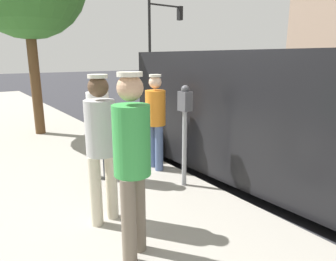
% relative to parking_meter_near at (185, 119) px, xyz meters
% --- Properties ---
extents(ground_plane, '(80.00, 80.00, 0.00)m').
position_rel_parking_meter_near_xyz_m(ground_plane, '(-1.35, 0.18, -1.18)').
color(ground_plane, '#2D2D33').
extents(sidewalk_slab, '(5.00, 32.00, 0.15)m').
position_rel_parking_meter_near_xyz_m(sidewalk_slab, '(2.15, 0.18, -1.11)').
color(sidewalk_slab, '#9E998E').
rests_on(sidewalk_slab, ground).
extents(parking_meter_near, '(0.14, 0.18, 1.52)m').
position_rel_parking_meter_near_xyz_m(parking_meter_near, '(0.00, 0.00, 0.00)').
color(parking_meter_near, gray).
rests_on(parking_meter_near, sidewalk_slab).
extents(pedestrian_in_green, '(0.34, 0.34, 1.78)m').
position_rel_parking_meter_near_xyz_m(pedestrian_in_green, '(1.44, 1.05, 0.00)').
color(pedestrian_in_green, '#726656').
rests_on(pedestrian_in_green, sidewalk_slab).
extents(pedestrian_in_white, '(0.34, 0.34, 1.66)m').
position_rel_parking_meter_near_xyz_m(pedestrian_in_white, '(0.92, -0.98, -0.08)').
color(pedestrian_in_white, '#383D47').
rests_on(pedestrian_in_white, sidewalk_slab).
extents(pedestrian_in_orange, '(0.34, 0.36, 1.63)m').
position_rel_parking_meter_near_xyz_m(pedestrian_in_orange, '(-0.04, -0.85, -0.10)').
color(pedestrian_in_orange, '#4C608C').
rests_on(pedestrian_in_orange, sidewalk_slab).
extents(pedestrian_in_gray, '(0.36, 0.34, 1.73)m').
position_rel_parking_meter_near_xyz_m(pedestrian_in_gray, '(1.41, 0.27, -0.04)').
color(pedestrian_in_gray, beige).
rests_on(pedestrian_in_gray, sidewalk_slab).
extents(parked_van, '(2.27, 5.26, 2.15)m').
position_rel_parking_meter_near_xyz_m(parked_van, '(-1.50, 0.52, -0.03)').
color(parked_van, black).
rests_on(parked_van, ground).
extents(traffic_light_corner, '(2.48, 0.42, 5.20)m').
position_rel_parking_meter_near_xyz_m(traffic_light_corner, '(-7.85, -12.18, 2.34)').
color(traffic_light_corner, black).
rests_on(traffic_light_corner, ground).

